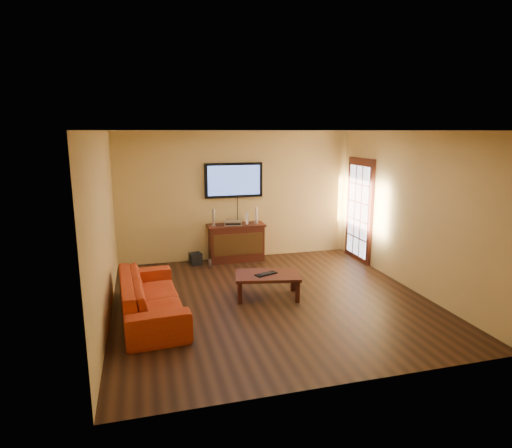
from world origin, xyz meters
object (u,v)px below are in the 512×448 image
object	(u,v)px
television	(234,180)
speaker_right	(256,216)
keyboard	(266,274)
game_console	(247,218)
subwoofer	(196,259)
av_receiver	(233,223)
media_console	(236,242)
bottle	(210,263)
coffee_table	(267,277)
speaker_left	(214,218)
sofa	(151,289)

from	to	relation	value
television	speaker_right	world-z (taller)	television
television	keyboard	world-z (taller)	television
television	keyboard	distance (m)	2.68
game_console	subwoofer	xyz separation A→B (m)	(-1.12, -0.06, -0.79)
subwoofer	av_receiver	bearing A→B (deg)	-9.69
media_console	bottle	distance (m)	0.77
coffee_table	av_receiver	bearing A→B (deg)	93.01
speaker_left	av_receiver	xyz separation A→B (m)	(0.41, 0.01, -0.12)
sofa	game_console	xyz separation A→B (m)	(2.07, 2.45, 0.49)
television	keyboard	size ratio (longest dim) A/B	3.09
sofa	speaker_right	bearing A→B (deg)	-46.75
sofa	speaker_left	distance (m)	2.80
game_console	bottle	distance (m)	1.25
keyboard	television	bearing A→B (deg)	90.49
keyboard	sofa	bearing A→B (deg)	-172.06
media_console	coffee_table	size ratio (longest dim) A/B	1.05
television	sofa	xyz separation A→B (m)	(-1.82, -2.60, -1.28)
speaker_right	keyboard	size ratio (longest dim) A/B	0.88
coffee_table	speaker_left	size ratio (longest dim) A/B	3.27
coffee_table	bottle	distance (m)	1.95
coffee_table	speaker_right	xyz separation A→B (m)	(0.40, 2.17, 0.60)
speaker_left	subwoofer	distance (m)	0.92
television	speaker_left	size ratio (longest dim) A/B	3.51
av_receiver	game_console	bearing A→B (deg)	19.50
coffee_table	subwoofer	size ratio (longest dim) A/B	4.92
television	coffee_table	distance (m)	2.69
speaker_left	coffee_table	bearing A→B (deg)	-76.17
av_receiver	keyboard	bearing A→B (deg)	-75.12
bottle	speaker_left	bearing A→B (deg)	65.02
media_console	sofa	xyz separation A→B (m)	(-1.82, -2.42, 0.02)
subwoofer	coffee_table	bearing A→B (deg)	-77.59
speaker_right	keyboard	world-z (taller)	speaker_right
sofa	speaker_right	xyz separation A→B (m)	(2.27, 2.44, 0.53)
speaker_left	av_receiver	size ratio (longest dim) A/B	0.96
coffee_table	av_receiver	xyz separation A→B (m)	(-0.11, 2.14, 0.48)
television	speaker_right	bearing A→B (deg)	-19.79
coffee_table	media_console	bearing A→B (deg)	91.31
speaker_left	keyboard	distance (m)	2.27
game_console	television	bearing A→B (deg)	165.30
sofa	speaker_left	bearing A→B (deg)	-33.20
sofa	subwoofer	bearing A→B (deg)	-25.60
sofa	speaker_left	world-z (taller)	speaker_left
speaker_left	bottle	world-z (taller)	speaker_left
speaker_right	bottle	xyz separation A→B (m)	(-1.07, -0.36, -0.86)
sofa	av_receiver	size ratio (longest dim) A/B	5.89
coffee_table	av_receiver	world-z (taller)	av_receiver
sofa	subwoofer	xyz separation A→B (m)	(0.95, 2.39, -0.30)
media_console	bottle	world-z (taller)	media_console
sofa	speaker_right	size ratio (longest dim) A/B	6.10
media_console	coffee_table	xyz separation A→B (m)	(0.05, -2.14, -0.05)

